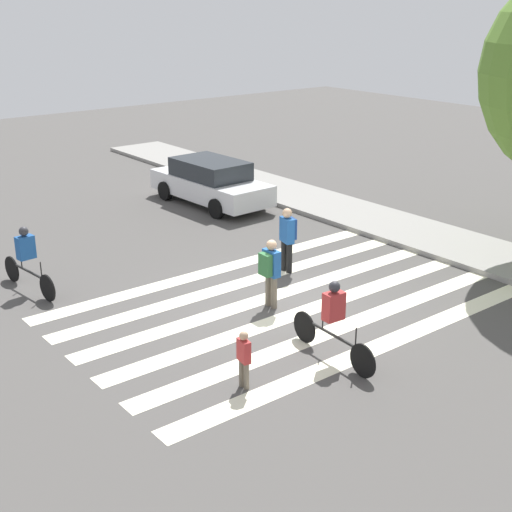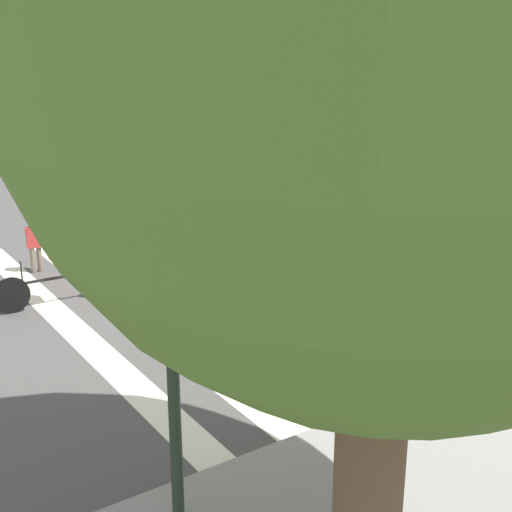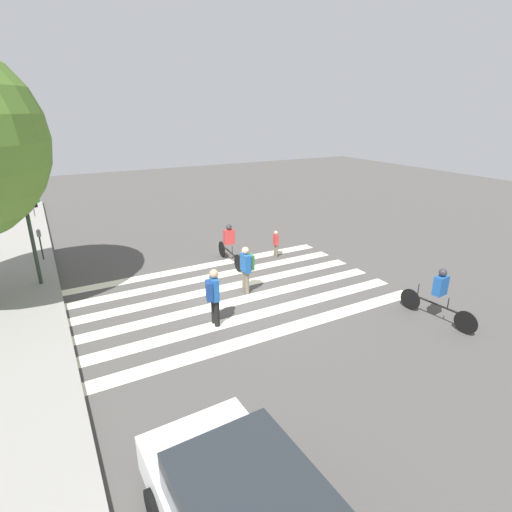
{
  "view_description": "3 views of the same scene",
  "coord_description": "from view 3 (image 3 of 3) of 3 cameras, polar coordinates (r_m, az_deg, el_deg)",
  "views": [
    {
      "loc": [
        11.18,
        -9.76,
        6.56
      ],
      "look_at": [
        -1.06,
        -0.03,
        0.87
      ],
      "focal_mm": 50.0,
      "sensor_mm": 36.0,
      "label": 1
    },
    {
      "loc": [
        6.29,
        10.87,
        4.77
      ],
      "look_at": [
        -0.58,
        0.71,
        0.8
      ],
      "focal_mm": 50.0,
      "sensor_mm": 36.0,
      "label": 2
    },
    {
      "loc": [
        -10.75,
        5.13,
        5.7
      ],
      "look_at": [
        -0.55,
        -0.49,
        1.4
      ],
      "focal_mm": 28.0,
      "sensor_mm": 36.0,
      "label": 3
    }
  ],
  "objects": [
    {
      "name": "ground_plane",
      "position": [
        13.21,
        -3.02,
        -5.32
      ],
      "size": [
        60.0,
        60.0,
        0.0
      ],
      "primitive_type": "plane",
      "color": "#4C4947"
    },
    {
      "name": "pedestrian_adult_tall_backpack",
      "position": [
        12.89,
        -1.36,
        -1.45
      ],
      "size": [
        0.44,
        0.37,
        1.58
      ],
      "rotation": [
        0.0,
        0.0,
        -0.03
      ],
      "color": "#6B6051",
      "rests_on": "ground_plane"
    },
    {
      "name": "crosswalk_stripes",
      "position": [
        13.2,
        -3.02,
        -5.31
      ],
      "size": [
        5.97,
        10.0,
        0.01
      ],
      "color": "#F2EDCC",
      "rests_on": "ground_plane"
    },
    {
      "name": "pedestrian_adult_blue_shirt",
      "position": [
        10.98,
        -6.09,
        -5.33
      ],
      "size": [
        0.5,
        0.46,
        1.67
      ],
      "rotation": [
        0.0,
        0.0,
        2.88
      ],
      "color": "black",
      "rests_on": "ground_plane"
    },
    {
      "name": "parking_meter",
      "position": [
        17.54,
        -28.53,
        2.29
      ],
      "size": [
        0.15,
        0.15,
        1.37
      ],
      "color": "#283828",
      "rests_on": "ground_plane"
    },
    {
      "name": "pedestrian_adult_yellow_jacket",
      "position": [
        16.19,
        2.85,
        1.98
      ],
      "size": [
        0.33,
        0.19,
        1.11
      ],
      "rotation": [
        0.0,
        0.0,
        2.97
      ],
      "color": "#6B6051",
      "rests_on": "ground_plane"
    },
    {
      "name": "sidewalk_curb",
      "position": [
        12.19,
        -30.97,
        -10.42
      ],
      "size": [
        36.0,
        2.5,
        0.14
      ],
      "color": "gray",
      "rests_on": "ground_plane"
    },
    {
      "name": "cyclist_near_curb",
      "position": [
        12.32,
        24.71,
        -4.83
      ],
      "size": [
        2.34,
        0.42,
        1.6
      ],
      "rotation": [
        0.0,
        0.0,
        0.11
      ],
      "color": "black",
      "rests_on": "ground_plane"
    },
    {
      "name": "traffic_light",
      "position": [
        14.69,
        -29.43,
        5.73
      ],
      "size": [
        0.6,
        0.5,
        3.81
      ],
      "color": "#283828",
      "rests_on": "ground_plane"
    },
    {
      "name": "cyclist_mid_street",
      "position": [
        15.38,
        -3.85,
        1.9
      ],
      "size": [
        2.37,
        0.42,
        1.61
      ],
      "rotation": [
        0.0,
        0.0,
        -0.07
      ],
      "color": "black",
      "rests_on": "ground_plane"
    }
  ]
}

